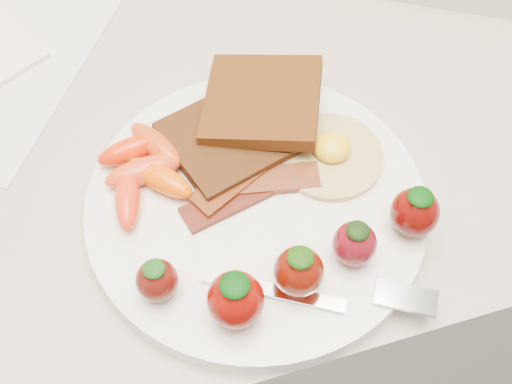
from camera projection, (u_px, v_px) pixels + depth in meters
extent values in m
cube|color=gray|center=(231.00, 278.00, 0.98)|extent=(2.00, 0.60, 0.90)
cylinder|color=white|center=(256.00, 205.00, 0.51)|extent=(0.27, 0.27, 0.02)
cube|color=black|center=(226.00, 140.00, 0.53)|extent=(0.11, 0.11, 0.01)
cube|color=black|center=(262.00, 101.00, 0.54)|extent=(0.13, 0.13, 0.02)
cylinder|color=beige|center=(330.00, 156.00, 0.53)|extent=(0.11, 0.11, 0.01)
ellipsoid|color=yellow|center=(332.00, 147.00, 0.52)|extent=(0.04, 0.04, 0.02)
cube|color=#371406|center=(241.00, 195.00, 0.50)|extent=(0.10, 0.05, 0.00)
cube|color=#490C0A|center=(258.00, 181.00, 0.51)|extent=(0.10, 0.04, 0.00)
cube|color=#4D1303|center=(244.00, 172.00, 0.51)|extent=(0.10, 0.07, 0.00)
ellipsoid|color=red|center=(144.00, 171.00, 0.51)|extent=(0.07, 0.03, 0.02)
ellipsoid|color=#E45200|center=(160.00, 178.00, 0.50)|extent=(0.06, 0.06, 0.02)
ellipsoid|color=red|center=(127.00, 199.00, 0.49)|extent=(0.03, 0.06, 0.02)
ellipsoid|color=#C53B10|center=(156.00, 145.00, 0.52)|extent=(0.05, 0.06, 0.02)
ellipsoid|color=red|center=(132.00, 150.00, 0.52)|extent=(0.06, 0.03, 0.02)
ellipsoid|color=#490C08|center=(157.00, 280.00, 0.45)|extent=(0.03, 0.03, 0.03)
ellipsoid|color=#133E0F|center=(154.00, 269.00, 0.43)|extent=(0.02, 0.02, 0.01)
ellipsoid|color=#690602|center=(236.00, 300.00, 0.43)|extent=(0.04, 0.04, 0.04)
ellipsoid|color=black|center=(235.00, 285.00, 0.41)|extent=(0.02, 0.02, 0.01)
ellipsoid|color=#540C03|center=(299.00, 271.00, 0.45)|extent=(0.04, 0.04, 0.04)
ellipsoid|color=#123605|center=(300.00, 258.00, 0.43)|extent=(0.02, 0.02, 0.01)
ellipsoid|color=#5C0A13|center=(354.00, 244.00, 0.46)|extent=(0.03, 0.03, 0.04)
ellipsoid|color=black|center=(358.00, 231.00, 0.45)|extent=(0.02, 0.02, 0.01)
ellipsoid|color=#4C0503|center=(415.00, 212.00, 0.47)|extent=(0.04, 0.04, 0.04)
ellipsoid|color=#043004|center=(421.00, 197.00, 0.46)|extent=(0.02, 0.02, 0.01)
cube|color=silver|center=(273.00, 290.00, 0.46)|extent=(0.10, 0.06, 0.00)
cube|color=silver|center=(406.00, 298.00, 0.46)|extent=(0.05, 0.04, 0.00)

